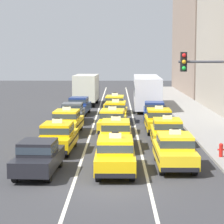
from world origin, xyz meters
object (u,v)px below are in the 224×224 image
object	(u,v)px
sedan_left_fifth	(79,105)
taxi_right_nearest	(175,150)
taxi_left_second	(58,137)
taxi_center_fourth	(116,112)
taxi_center_second	(116,133)
taxi_center_fifth	(115,104)
taxi_left_third	(67,121)
sedan_left_nearest	(38,156)
fire_hydrant	(221,149)
taxi_right_second	(167,132)
bus_right_fifth	(147,90)
sedan_left_fourth	(72,112)
sedan_right_fourth	(154,111)
box_truck_left_sixth	(87,88)
taxi_right_third	(159,120)
taxi_center_nearest	(115,154)
taxi_center_third	(112,121)

from	to	relation	value
sedan_left_fifth	taxi_right_nearest	world-z (taller)	taxi_right_nearest
taxi_left_second	taxi_center_fourth	bearing A→B (deg)	74.86
taxi_center_fourth	taxi_right_nearest	world-z (taller)	same
taxi_left_second	taxi_center_fourth	size ratio (longest dim) A/B	1.00
taxi_center_second	taxi_center_fifth	xyz separation A→B (m)	(-0.15, 16.71, 0.00)
taxi_left_third	taxi_center_fifth	xyz separation A→B (m)	(3.25, 11.61, 0.00)
sedan_left_nearest	taxi_left_third	xyz separation A→B (m)	(0.13, 11.37, 0.03)
sedan_left_nearest	taxi_right_nearest	bearing A→B (deg)	12.41
taxi_center_fifth	fire_hydrant	size ratio (longest dim) A/B	6.38
taxi_right_second	fire_hydrant	xyz separation A→B (m)	(2.46, -3.61, -0.33)
taxi_left_second	bus_right_fifth	bearing A→B (deg)	74.07
sedan_left_fourth	fire_hydrant	distance (m)	16.51
taxi_center_fourth	sedan_right_fourth	bearing A→B (deg)	17.15
box_truck_left_sixth	taxi_right_third	bearing A→B (deg)	-71.27
taxi_center_second	taxi_right_third	size ratio (longest dim) A/B	1.00
sedan_left_fifth	taxi_right_second	world-z (taller)	taxi_right_second
taxi_left_third	box_truck_left_sixth	world-z (taller)	box_truck_left_sixth
box_truck_left_sixth	bus_right_fifth	distance (m)	7.06
fire_hydrant	taxi_left_second	bearing A→B (deg)	167.67
taxi_left_third	taxi_center_nearest	bearing A→B (deg)	-72.96
taxi_center_second	sedan_right_fourth	size ratio (longest dim) A/B	1.04
taxi_right_nearest	taxi_center_nearest	bearing A→B (deg)	-159.19
taxi_left_second	sedan_left_fourth	bearing A→B (deg)	91.28
sedan_left_fifth	taxi_center_nearest	bearing A→B (deg)	-81.10
box_truck_left_sixth	taxi_right_second	xyz separation A→B (m)	(6.27, -23.66, -0.90)
taxi_center_second	bus_right_fifth	distance (m)	21.18
sedan_left_fifth	taxi_center_third	bearing A→B (deg)	-73.28
taxi_left_second	fire_hydrant	distance (m)	8.99
taxi_right_nearest	taxi_center_fifth	bearing A→B (deg)	97.97
taxi_right_second	taxi_center_second	bearing A→B (deg)	-169.37
box_truck_left_sixth	taxi_center_second	size ratio (longest dim) A/B	1.54
sedan_left_fourth	taxi_center_fourth	world-z (taller)	taxi_center_fourth
sedan_left_fifth	taxi_right_nearest	distance (m)	21.75
taxi_left_third	sedan_left_fourth	bearing A→B (deg)	91.41
taxi_center_third	taxi_center_second	bearing A→B (deg)	-87.26
taxi_center_fifth	sedan_right_fourth	bearing A→B (deg)	-56.73
box_truck_left_sixth	taxi_center_nearest	size ratio (longest dim) A/B	1.54
box_truck_left_sixth	sedan_right_fourth	distance (m)	14.06
taxi_center_nearest	box_truck_left_sixth	bearing A→B (deg)	96.06
taxi_center_nearest	taxi_right_nearest	world-z (taller)	same
taxi_right_second	taxi_center_fourth	bearing A→B (deg)	107.01
taxi_right_third	box_truck_left_sixth	bearing A→B (deg)	108.73
taxi_left_third	sedan_left_fourth	xyz separation A→B (m)	(-0.14, 5.67, -0.03)
taxi_center_second	fire_hydrant	size ratio (longest dim) A/B	6.26
sedan_left_fifth	sedan_left_nearest	bearing A→B (deg)	-90.24
taxi_center_nearest	sedan_right_fourth	xyz separation A→B (m)	(3.13, 17.69, -0.03)
taxi_left_third	taxi_right_third	size ratio (longest dim) A/B	1.02
sedan_left_nearest	bus_right_fifth	size ratio (longest dim) A/B	0.39
taxi_center_third	taxi_center_fifth	world-z (taller)	same
sedan_left_nearest	taxi_right_nearest	distance (m)	6.55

